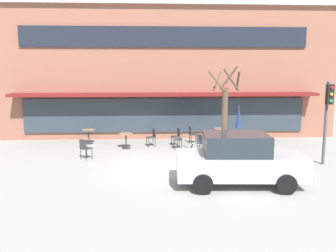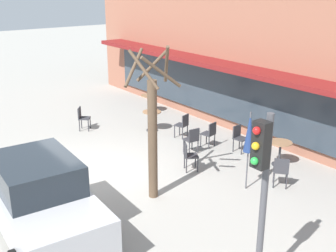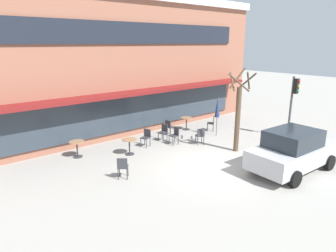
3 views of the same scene
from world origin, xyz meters
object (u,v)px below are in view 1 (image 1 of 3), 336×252
cafe_chair_2 (180,138)px  cafe_chair_5 (85,147)px  cafe_chair_6 (192,133)px  patio_umbrella_green_folded (239,117)px  street_tree (225,118)px  cafe_chair_0 (244,136)px  cafe_table_by_tree (89,134)px  cafe_chair_1 (201,142)px  cafe_chair_4 (177,135)px  traffic_light_pole (328,109)px  parked_sedan (238,160)px  cafe_table_near_wall (126,138)px  cafe_chair_3 (152,136)px  cafe_table_streetside (220,133)px

cafe_chair_2 → cafe_chair_5: same height
cafe_chair_6 → patio_umbrella_green_folded: bearing=-41.7°
cafe_chair_5 → street_tree: bearing=-8.5°
cafe_chair_0 → patio_umbrella_green_folded: bearing=-121.8°
street_tree → cafe_table_by_tree: bearing=146.3°
cafe_chair_1 → cafe_chair_4: size_ratio=1.00×
cafe_chair_2 → traffic_light_pole: 6.78m
cafe_table_by_tree → cafe_chair_5: bearing=-83.3°
patio_umbrella_green_folded → cafe_chair_6: 2.91m
cafe_chair_1 → cafe_chair_2: (-0.94, 0.93, 0.00)m
cafe_chair_6 → traffic_light_pole: 6.98m
cafe_chair_0 → cafe_chair_1: same height
cafe_chair_4 → parked_sedan: 6.69m
patio_umbrella_green_folded → cafe_chair_0: patio_umbrella_green_folded is taller
cafe_table_near_wall → cafe_table_by_tree: bearing=148.1°
cafe_table_near_wall → cafe_chair_5: (-1.65, -2.07, 0.01)m
cafe_chair_3 → cafe_chair_6: size_ratio=1.00×
parked_sedan → traffic_light_pole: size_ratio=1.26×
traffic_light_pole → cafe_chair_4: bearing=144.2°
cafe_table_by_tree → patio_umbrella_green_folded: patio_umbrella_green_folded is taller
cafe_table_near_wall → cafe_chair_1: bearing=-18.1°
cafe_table_near_wall → patio_umbrella_green_folded: 5.59m
cafe_chair_0 → cafe_chair_6: (-2.51, 0.98, 0.00)m
cafe_table_by_tree → parked_sedan: (6.17, -7.17, 0.36)m
cafe_chair_1 → traffic_light_pole: 5.57m
street_tree → cafe_table_streetside: bearing=80.8°
patio_umbrella_green_folded → cafe_chair_2: patio_umbrella_green_folded is taller
cafe_chair_1 → cafe_chair_4: same height
cafe_chair_2 → cafe_table_near_wall: bearing=174.7°
cafe_table_by_tree → traffic_light_pole: traffic_light_pole is taller
cafe_chair_3 → traffic_light_pole: (7.00, -3.99, 1.77)m
cafe_table_near_wall → cafe_chair_3: cafe_chair_3 is taller
parked_sedan → cafe_chair_6: bearing=95.7°
cafe_table_streetside → traffic_light_pole: size_ratio=0.22×
cafe_table_by_tree → cafe_chair_5: cafe_chair_5 is taller
cafe_table_by_tree → parked_sedan: bearing=-49.3°
parked_sedan → street_tree: (0.14, 2.95, 1.01)m
cafe_chair_6 → cafe_chair_3: bearing=-162.2°
cafe_chair_1 → cafe_chair_6: size_ratio=1.00×
cafe_chair_2 → parked_sedan: parked_sedan is taller
patio_umbrella_green_folded → cafe_chair_2: (-2.79, 0.42, -1.10)m
street_tree → traffic_light_pole: size_ratio=1.18×
cafe_table_near_wall → traffic_light_pole: bearing=-23.1°
cafe_chair_0 → traffic_light_pole: (2.36, -3.68, 1.77)m
cafe_table_streetside → parked_sedan: parked_sedan is taller
cafe_chair_0 → street_tree: street_tree is taller
cafe_table_near_wall → cafe_chair_3: size_ratio=0.85×
cafe_chair_2 → traffic_light_pole: (5.66, -3.29, 1.77)m
cafe_chair_1 → cafe_chair_5: bearing=-170.3°
cafe_table_by_tree → cafe_chair_0: cafe_chair_0 is taller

